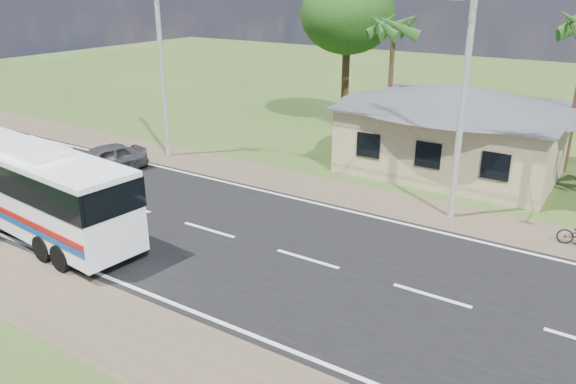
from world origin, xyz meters
name	(u,v)px	position (x,y,z in m)	size (l,w,h in m)	color
ground	(307,259)	(0.00, 0.00, 0.00)	(120.00, 120.00, 0.00)	#2E4A1A
road	(307,259)	(0.00, 0.00, 0.01)	(120.00, 16.00, 0.03)	black
house	(457,118)	(1.00, 13.00, 2.64)	(12.40, 10.00, 5.00)	#C5B683
utility_poles	(457,76)	(2.67, 6.49, 5.77)	(32.80, 2.22, 11.00)	#9E9E99
palm_far	(394,27)	(-4.00, 16.00, 6.68)	(2.80, 2.80, 7.70)	#47301E
tree_behind_house	(348,15)	(-8.00, 18.00, 7.12)	(6.00, 6.00, 9.61)	#47301E
coach_bus	(25,180)	(-10.39, -3.69, 2.05)	(11.72, 3.52, 3.59)	white
small_car	(103,160)	(-13.40, 2.35, 0.75)	(1.77, 4.40, 1.50)	#303032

